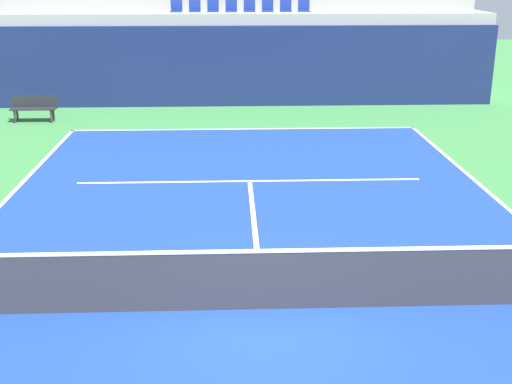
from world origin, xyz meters
TOP-DOWN VIEW (x-y plane):
  - ground_plane at (0.00, 0.00)m, footprint 80.00×80.00m
  - court_surface at (0.00, 0.00)m, footprint 11.00×24.00m
  - baseline_far at (0.00, 11.95)m, footprint 11.00×0.10m
  - service_line_far at (0.00, 6.40)m, footprint 8.26×0.10m
  - centre_service_line at (0.00, 3.20)m, footprint 0.10×6.40m
  - back_wall at (0.00, 15.90)m, footprint 18.83×0.30m
  - stands_tier_lower at (0.00, 17.25)m, footprint 18.83×2.40m
  - stands_tier_upper at (0.00, 19.65)m, footprint 18.83×2.40m
  - seating_row_lower at (0.00, 17.35)m, footprint 5.29×0.44m
  - tennis_net at (0.00, 0.00)m, footprint 11.08×0.08m
  - player_bench at (-7.00, 13.39)m, footprint 1.50×0.40m

SIDE VIEW (x-z plane):
  - ground_plane at x=0.00m, z-range 0.00..0.00m
  - court_surface at x=0.00m, z-range 0.00..0.01m
  - baseline_far at x=0.00m, z-range 0.01..0.01m
  - service_line_far at x=0.00m, z-range 0.01..0.01m
  - centre_service_line at x=0.00m, z-range 0.01..0.01m
  - player_bench at x=-7.00m, z-range 0.08..0.93m
  - tennis_net at x=0.00m, z-range -0.03..1.04m
  - back_wall at x=0.00m, z-range 0.00..2.92m
  - stands_tier_lower at x=0.00m, z-range 0.00..3.33m
  - stands_tier_upper at x=0.00m, z-range 0.00..4.04m
  - seating_row_lower at x=0.00m, z-range 3.23..3.67m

